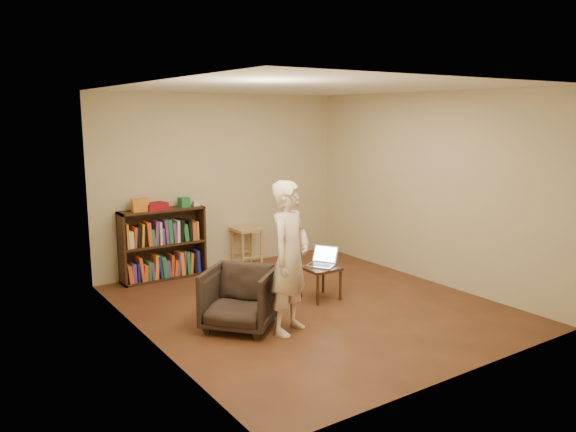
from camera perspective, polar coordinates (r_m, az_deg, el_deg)
floor at (r=6.95m, az=2.23°, el=-9.05°), size 4.50×4.50×0.00m
ceiling at (r=6.56m, az=2.40°, el=12.91°), size 4.50×4.50×0.00m
wall_back at (r=8.53m, az=-6.67°, el=3.51°), size 4.00×0.00×4.00m
wall_left at (r=5.69m, az=-14.15°, el=-0.15°), size 0.00×4.50×4.50m
wall_right at (r=7.96m, az=14.02°, el=2.79°), size 0.00×4.50×4.50m
bookshelf at (r=8.12m, az=-12.60°, el=-3.19°), size 1.20×0.30×1.00m
box_yellow at (r=7.85m, az=-14.81°, el=1.08°), size 0.23×0.17×0.17m
red_cloth at (r=7.94m, az=-13.32°, el=0.96°), size 0.33×0.26×0.10m
box_green at (r=8.10m, az=-10.52°, el=1.39°), size 0.15×0.15×0.14m
box_white at (r=8.17m, az=-9.34°, el=1.27°), size 0.10×0.10×0.07m
stool at (r=8.59m, az=-4.21°, el=-1.94°), size 0.41×0.41×0.60m
armchair at (r=6.17m, az=-4.91°, el=-8.32°), size 1.03×1.03×0.67m
side_table at (r=7.09m, az=3.34°, el=-5.71°), size 0.41×0.41×0.42m
laptop at (r=7.13m, az=3.50°, el=-4.57°), size 0.45×0.45×0.23m
person at (r=5.91m, az=0.17°, el=-4.26°), size 0.71×0.62×1.63m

